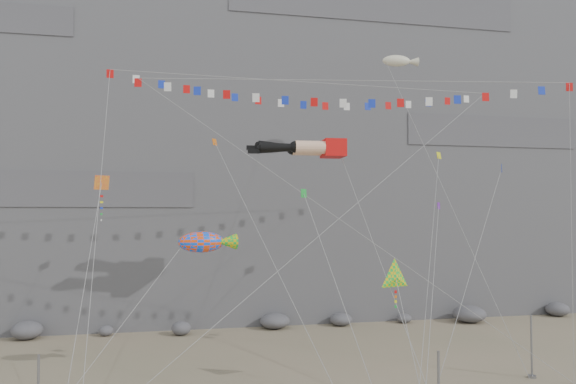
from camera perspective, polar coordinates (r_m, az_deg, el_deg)
The scene contains 15 objects.
cliff at distance 65.55m, azimuth -3.83°, elevation 11.07°, with size 80.00×28.00×50.00m, color slate.
talus_boulders at distance 49.89m, azimuth -1.35°, elevation -13.02°, with size 60.00×3.00×1.20m, color slate, non-canonical shape.
anchor_pole_right at distance 38.32m, azimuth 23.50°, elevation -14.19°, with size 0.12×0.12×3.77m, color slate.
legs_kite at distance 40.31m, azimuth 1.93°, elevation 4.46°, with size 7.09×16.20×20.78m.
flag_banner_upper at distance 41.45m, azimuth 2.67°, elevation 11.02°, with size 28.27×13.87×27.28m.
flag_banner_lower at distance 36.91m, azimuth 7.09°, elevation 11.14°, with size 27.48×7.48×22.29m.
harlequin_kite at distance 34.96m, azimuth -18.41°, elevation 0.84°, with size 1.72×9.37×14.48m.
fish_windsock at distance 33.78m, azimuth -8.81°, elevation -5.06°, with size 9.60×6.66×12.50m.
delta_kite at distance 31.85m, azimuth 10.89°, elevation -8.57°, with size 2.14×5.87×8.42m.
blimp_windsock at distance 47.81m, azimuth 10.98°, elevation 12.87°, with size 4.99×13.15×25.75m.
small_kite_a at distance 39.52m, azimuth -7.23°, elevation 4.56°, with size 5.83×15.62×21.81m.
small_kite_b at distance 40.04m, azimuth 15.04°, elevation -1.69°, with size 7.22×11.71×16.60m.
small_kite_c at distance 33.08m, azimuth 1.71°, elevation -0.44°, with size 2.48×9.33×14.22m.
small_kite_d at distance 44.18m, azimuth 15.05°, elevation 3.29°, with size 9.03×14.36×21.53m.
small_kite_e at distance 38.83m, azimuth 20.81°, elevation 2.01°, with size 9.12×7.13×16.67m.
Camera 1 is at (-9.19, -31.13, 9.96)m, focal length 35.00 mm.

